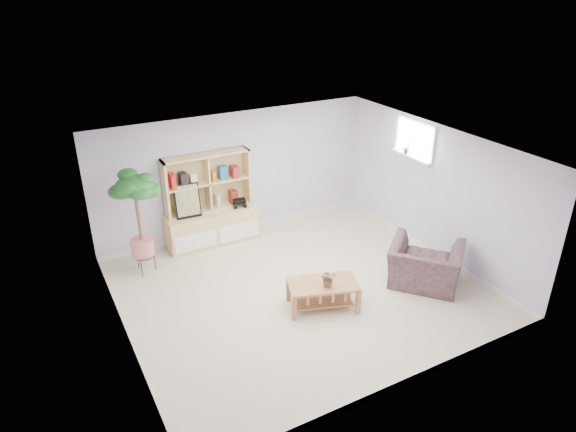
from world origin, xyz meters
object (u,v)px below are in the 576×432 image
coffee_table (323,295)px  floor_tree (139,224)px  armchair (425,262)px  storage_unit (210,200)px

coffee_table → floor_tree: size_ratio=0.57×
coffee_table → armchair: (1.81, -0.27, 0.21)m
coffee_table → storage_unit: bearing=123.3°
storage_unit → floor_tree: bearing=-162.1°
storage_unit → armchair: (2.53, -3.08, -0.45)m
floor_tree → armchair: bearing=-33.5°
storage_unit → armchair: bearing=-50.6°
floor_tree → storage_unit: bearing=17.9°
coffee_table → floor_tree: floor_tree is taller
storage_unit → armchair: storage_unit is taller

